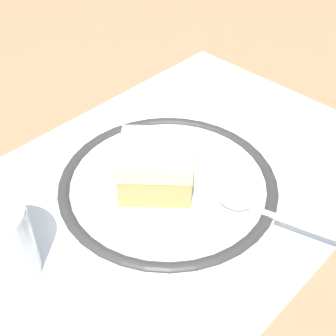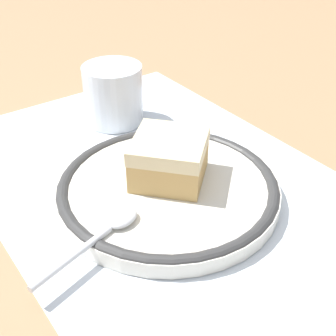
{
  "view_description": "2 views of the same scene",
  "coord_description": "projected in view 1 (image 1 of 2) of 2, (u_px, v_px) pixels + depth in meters",
  "views": [
    {
      "loc": [
        -0.24,
        -0.25,
        0.35
      ],
      "look_at": [
        0.01,
        -0.01,
        0.04
      ],
      "focal_mm": 49.73,
      "sensor_mm": 36.0,
      "label": 1
    },
    {
      "loc": [
        0.32,
        -0.23,
        0.3
      ],
      "look_at": [
        0.01,
        -0.01,
        0.04
      ],
      "focal_mm": 49.83,
      "sensor_mm": 36.0,
      "label": 2
    }
  ],
  "objects": [
    {
      "name": "ground_plane",
      "position": [
        157.0,
        195.0,
        0.49
      ],
      "size": [
        2.4,
        2.4,
        0.0
      ],
      "primitive_type": "plane",
      "color": "#9E7551"
    },
    {
      "name": "plate",
      "position": [
        168.0,
        186.0,
        0.49
      ],
      "size": [
        0.23,
        0.23,
        0.02
      ],
      "color": "silver",
      "rests_on": "placemat"
    },
    {
      "name": "placemat",
      "position": [
        157.0,
        194.0,
        0.49
      ],
      "size": [
        0.55,
        0.35,
        0.0
      ],
      "primitive_type": "cube",
      "color": "silver",
      "rests_on": "ground_plane"
    },
    {
      "name": "cake_slice",
      "position": [
        159.0,
        163.0,
        0.47
      ],
      "size": [
        0.1,
        0.1,
        0.05
      ],
      "color": "tan",
      "rests_on": "plate"
    },
    {
      "name": "spoon",
      "position": [
        253.0,
        208.0,
        0.45
      ],
      "size": [
        0.05,
        0.12,
        0.01
      ],
      "color": "silver",
      "rests_on": "plate"
    }
  ]
}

